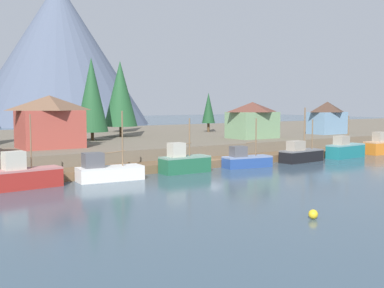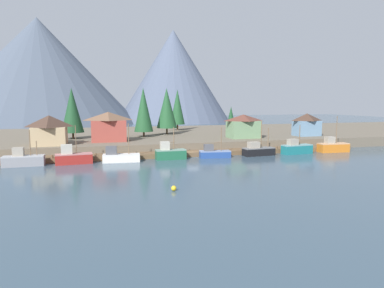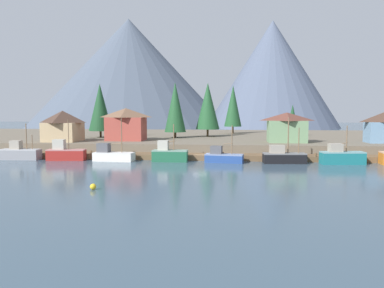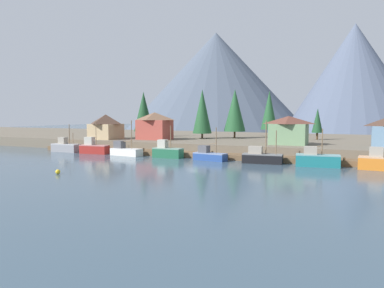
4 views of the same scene
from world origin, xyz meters
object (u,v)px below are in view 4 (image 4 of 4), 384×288
at_px(fishing_boat_red, 94,148).
at_px(conifer_near_left, 144,112).
at_px(fishing_boat_green, 167,152).
at_px(house_red, 155,126).
at_px(conifer_back_left, 202,111).
at_px(fishing_boat_black, 262,157).
at_px(fishing_boat_orange, 382,162).
at_px(conifer_near_right, 269,110).
at_px(channel_buoy, 58,172).
at_px(fishing_boat_grey, 65,147).
at_px(house_green, 289,130).
at_px(conifer_mid_left, 235,110).
at_px(fishing_boat_teal, 317,159).
at_px(fishing_boat_blue, 209,155).
at_px(conifer_mid_right, 317,121).
at_px(fishing_boat_white, 125,151).
at_px(house_tan, 106,126).

distance_m(fishing_boat_red, conifer_near_left, 24.29).
distance_m(fishing_boat_green, house_red, 19.10).
relative_size(fishing_boat_red, conifer_back_left, 0.56).
bearing_deg(fishing_boat_green, fishing_boat_black, -0.67).
bearing_deg(fishing_boat_orange, fishing_boat_red, -176.98).
relative_size(conifer_near_right, channel_buoy, 18.95).
bearing_deg(fishing_boat_grey, house_green, 14.28).
height_order(house_green, conifer_mid_left, conifer_mid_left).
relative_size(house_green, conifer_mid_left, 0.60).
bearing_deg(fishing_boat_orange, fishing_boat_green, -177.33).
relative_size(fishing_boat_green, fishing_boat_teal, 0.90).
xyz_separation_m(fishing_boat_blue, conifer_mid_right, (16.46, 31.24, 6.32)).
height_order(fishing_boat_green, conifer_mid_left, conifer_mid_left).
xyz_separation_m(fishing_boat_red, conifer_mid_right, (44.70, 31.11, 6.02)).
relative_size(fishing_boat_grey, fishing_boat_teal, 0.97).
distance_m(fishing_boat_white, house_tan, 18.43).
relative_size(fishing_boat_red, house_red, 0.89).
height_order(fishing_boat_blue, conifer_near_left, conifer_near_left).
distance_m(conifer_back_left, channel_buoy, 48.84).
height_order(fishing_boat_blue, fishing_boat_teal, fishing_boat_teal).
height_order(fishing_boat_black, conifer_mid_right, conifer_mid_right).
distance_m(fishing_boat_grey, fishing_boat_green, 27.46).
height_order(conifer_near_right, conifer_mid_right, conifer_near_right).
relative_size(fishing_boat_black, fishing_boat_teal, 1.06).
relative_size(fishing_boat_blue, house_red, 0.82).
relative_size(fishing_boat_white, conifer_back_left, 0.58).
distance_m(fishing_boat_blue, conifer_back_left, 27.56).
height_order(fishing_boat_green, fishing_boat_black, fishing_boat_black).
xyz_separation_m(conifer_back_left, channel_buoy, (-2.60, -47.87, -9.32)).
bearing_deg(fishing_boat_grey, fishing_boat_red, -1.83).
height_order(house_tan, channel_buoy, house_tan).
distance_m(fishing_boat_white, conifer_mid_left, 33.49).
relative_size(fishing_boat_green, house_tan, 0.92).
height_order(fishing_boat_blue, channel_buoy, fishing_boat_blue).
bearing_deg(channel_buoy, fishing_boat_blue, 59.83).
bearing_deg(fishing_boat_white, channel_buoy, -72.80).
bearing_deg(fishing_boat_orange, fishing_boat_grey, -177.16).
distance_m(house_green, conifer_near_left, 43.29).
distance_m(fishing_boat_red, fishing_boat_orange, 57.78).
distance_m(house_tan, conifer_mid_left, 34.18).
bearing_deg(fishing_boat_white, conifer_near_left, 118.32).
distance_m(fishing_boat_white, fishing_boat_black, 29.74).
height_order(fishing_boat_blue, conifer_near_right, conifer_near_right).
distance_m(fishing_boat_orange, house_tan, 64.10).
height_order(fishing_boat_green, house_green, house_green).
relative_size(fishing_boat_green, conifer_mid_left, 0.50).
height_order(fishing_boat_red, fishing_boat_teal, fishing_boat_red).
height_order(fishing_boat_green, house_red, house_red).
relative_size(conifer_mid_left, conifer_mid_right, 1.66).
xyz_separation_m(fishing_boat_grey, fishing_boat_blue, (36.89, -0.36, -0.19)).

